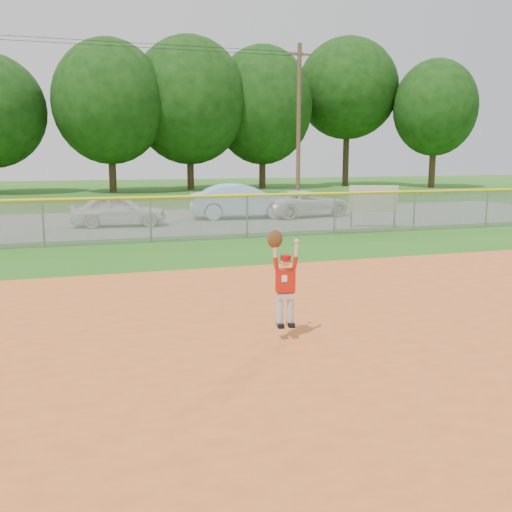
{
  "coord_description": "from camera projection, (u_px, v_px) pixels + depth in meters",
  "views": [
    {
      "loc": [
        -2.33,
        -8.89,
        2.88
      ],
      "look_at": [
        0.69,
        0.64,
        1.1
      ],
      "focal_mm": 40.0,
      "sensor_mm": 36.0,
      "label": 1
    }
  ],
  "objects": [
    {
      "name": "car_blue",
      "position": [
        243.0,
        201.0,
        25.84
      ],
      "size": [
        4.9,
        2.23,
        1.56
      ],
      "primitive_type": "imported",
      "rotation": [
        0.0,
        0.0,
        1.44
      ],
      "color": "#99C6E5",
      "rests_on": "parking_strip"
    },
    {
      "name": "tree_line",
      "position": [
        114.0,
        94.0,
        44.09
      ],
      "size": [
        62.37,
        13.0,
        14.43
      ],
      "color": "#422D1C",
      "rests_on": "ground"
    },
    {
      "name": "clay_infield",
      "position": [
        293.0,
        400.0,
        6.72
      ],
      "size": [
        24.0,
        16.0,
        0.04
      ],
      "primitive_type": "cube",
      "color": "#C95B24",
      "rests_on": "ground"
    },
    {
      "name": "ground",
      "position": [
        228.0,
        329.0,
        9.54
      ],
      "size": [
        120.0,
        120.0,
        0.0
      ],
      "primitive_type": "plane",
      "color": "#245C15",
      "rests_on": "ground"
    },
    {
      "name": "car_white_a",
      "position": [
        119.0,
        210.0,
        22.98
      ],
      "size": [
        3.9,
        1.92,
        1.28
      ],
      "primitive_type": "imported",
      "rotation": [
        0.0,
        0.0,
        1.46
      ],
      "color": "white",
      "rests_on": "parking_strip"
    },
    {
      "name": "parking_strip",
      "position": [
        133.0,
        222.0,
        24.56
      ],
      "size": [
        44.0,
        10.0,
        0.03
      ],
      "primitive_type": "cube",
      "color": "slate",
      "rests_on": "ground"
    },
    {
      "name": "ballplayer",
      "position": [
        284.0,
        279.0,
        8.76
      ],
      "size": [
        0.51,
        0.23,
        1.91
      ],
      "color": "silver",
      "rests_on": "ground"
    },
    {
      "name": "car_white_b",
      "position": [
        305.0,
        203.0,
        26.69
      ],
      "size": [
        4.72,
        2.96,
        1.22
      ],
      "primitive_type": "imported",
      "rotation": [
        0.0,
        0.0,
        1.8
      ],
      "color": "white",
      "rests_on": "parking_strip"
    },
    {
      "name": "sponsor_sign",
      "position": [
        373.0,
        200.0,
        22.48
      ],
      "size": [
        1.81,
        0.71,
        1.7
      ],
      "color": "gray",
      "rests_on": "ground"
    },
    {
      "name": "outfield_fence",
      "position": [
        150.0,
        216.0,
        18.78
      ],
      "size": [
        40.06,
        0.1,
        1.55
      ],
      "color": "gray",
      "rests_on": "ground"
    },
    {
      "name": "power_lines",
      "position": [
        138.0,
        120.0,
        29.67
      ],
      "size": [
        19.4,
        0.24,
        9.0
      ],
      "color": "#4C3823",
      "rests_on": "ground"
    }
  ]
}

